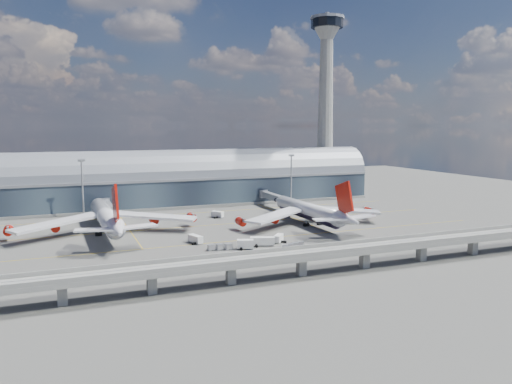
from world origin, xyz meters
name	(u,v)px	position (x,y,z in m)	size (l,w,h in m)	color
ground	(234,234)	(0.00, 0.00, 0.00)	(500.00, 500.00, 0.00)	#474744
taxi_lines	(216,224)	(0.00, 22.11, 0.01)	(200.00, 80.12, 0.01)	gold
terminal	(184,182)	(0.00, 77.99, 11.34)	(200.00, 30.00, 28.00)	#202835
control_tower	(326,105)	(85.00, 83.00, 51.64)	(19.00, 19.00, 103.00)	gray
guideway	(301,256)	(0.00, -55.00, 5.29)	(220.00, 8.50, 7.20)	gray
floodlight_mast_left	(83,187)	(-50.00, 55.00, 13.63)	(3.00, 0.70, 25.70)	gray
floodlight_mast_right	(291,178)	(50.00, 55.00, 13.63)	(3.00, 0.70, 25.70)	gray
airliner_left	(107,217)	(-43.61, 17.89, 6.35)	(69.32, 72.79, 22.22)	white
airliner_right	(310,212)	(34.99, 5.82, 5.42)	(62.99, 65.82, 20.90)	white
jet_bridge_left	(107,206)	(-40.16, 53.12, 5.18)	(4.40, 28.00, 7.25)	gray
jet_bridge_right	(273,197)	(38.44, 51.18, 5.18)	(4.40, 32.00, 7.25)	gray
service_truck_0	(195,239)	(-16.83, -8.22, 1.42)	(4.03, 6.99, 2.75)	silver
service_truck_1	(245,244)	(-3.88, -22.33, 1.57)	(5.89, 4.08, 3.12)	silver
service_truck_2	(262,241)	(3.04, -20.28, 1.54)	(8.47, 4.94, 2.96)	silver
service_truck_3	(279,238)	(10.12, -17.74, 1.37)	(5.17, 5.61, 2.67)	silver
service_truck_4	(289,205)	(44.95, 46.40, 1.31)	(2.85, 4.78, 2.60)	silver
service_truck_5	(218,214)	(4.67, 35.16, 1.40)	(5.09, 5.84, 2.73)	silver
cargo_train_0	(220,247)	(-11.99, -20.51, 0.96)	(8.41, 3.13, 1.84)	gray
cargo_train_1	(293,246)	(10.99, -27.27, 0.86)	(9.81, 4.90, 1.65)	gray
cargo_train_2	(470,233)	(79.50, -34.18, 0.99)	(5.63, 1.94, 1.90)	gray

